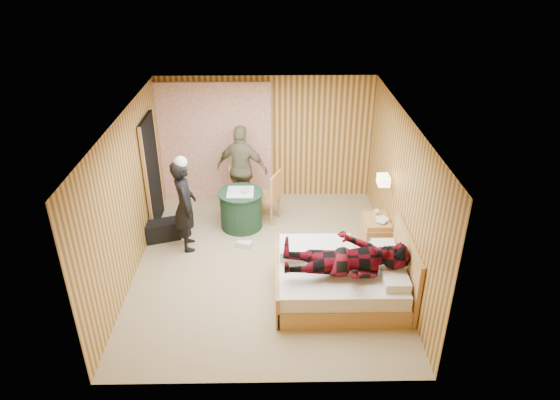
{
  "coord_description": "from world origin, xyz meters",
  "views": [
    {
      "loc": [
        0.12,
        -6.82,
        4.8
      ],
      "look_at": [
        0.24,
        0.26,
        1.05
      ],
      "focal_mm": 32.0,
      "sensor_mm": 36.0,
      "label": 1
    }
  ],
  "objects_px": {
    "woman_standing": "(185,206)",
    "man_at_table": "(242,169)",
    "duffel_bag": "(162,230)",
    "chair_near": "(270,193)",
    "chair_far": "(241,185)",
    "bed": "(341,279)",
    "wall_lamp": "(384,180)",
    "round_table": "(241,209)",
    "nightstand": "(376,233)",
    "man_on_bed": "(347,251)"
  },
  "relations": [
    {
      "from": "bed",
      "to": "woman_standing",
      "type": "height_order",
      "value": "woman_standing"
    },
    {
      "from": "wall_lamp",
      "to": "duffel_bag",
      "type": "bearing_deg",
      "value": 174.72
    },
    {
      "from": "nightstand",
      "to": "chair_near",
      "type": "distance_m",
      "value": 2.07
    },
    {
      "from": "nightstand",
      "to": "round_table",
      "type": "height_order",
      "value": "round_table"
    },
    {
      "from": "chair_far",
      "to": "man_at_table",
      "type": "xyz_separation_m",
      "value": [
        0.03,
        0.04,
        0.32
      ]
    },
    {
      "from": "chair_far",
      "to": "duffel_bag",
      "type": "distance_m",
      "value": 1.76
    },
    {
      "from": "chair_near",
      "to": "round_table",
      "type": "bearing_deg",
      "value": -43.28
    },
    {
      "from": "man_at_table",
      "to": "bed",
      "type": "bearing_deg",
      "value": 137.24
    },
    {
      "from": "bed",
      "to": "man_at_table",
      "type": "distance_m",
      "value": 3.2
    },
    {
      "from": "wall_lamp",
      "to": "bed",
      "type": "distance_m",
      "value": 1.81
    },
    {
      "from": "wall_lamp",
      "to": "round_table",
      "type": "distance_m",
      "value": 2.67
    },
    {
      "from": "round_table",
      "to": "chair_near",
      "type": "xyz_separation_m",
      "value": [
        0.54,
        0.23,
        0.21
      ]
    },
    {
      "from": "wall_lamp",
      "to": "woman_standing",
      "type": "xyz_separation_m",
      "value": [
        -3.28,
        0.08,
        -0.49
      ]
    },
    {
      "from": "chair_near",
      "to": "duffel_bag",
      "type": "height_order",
      "value": "chair_near"
    },
    {
      "from": "woman_standing",
      "to": "man_at_table",
      "type": "relative_size",
      "value": 0.94
    },
    {
      "from": "man_on_bed",
      "to": "nightstand",
      "type": "bearing_deg",
      "value": 64.09
    },
    {
      "from": "duffel_bag",
      "to": "man_at_table",
      "type": "height_order",
      "value": "man_at_table"
    },
    {
      "from": "bed",
      "to": "chair_near",
      "type": "relative_size",
      "value": 1.95
    },
    {
      "from": "wall_lamp",
      "to": "nightstand",
      "type": "bearing_deg",
      "value": -169.62
    },
    {
      "from": "bed",
      "to": "woman_standing",
      "type": "xyz_separation_m",
      "value": [
        -2.48,
        1.37,
        0.52
      ]
    },
    {
      "from": "bed",
      "to": "chair_near",
      "type": "distance_m",
      "value": 2.51
    },
    {
      "from": "bed",
      "to": "duffel_bag",
      "type": "height_order",
      "value": "bed"
    },
    {
      "from": "duffel_bag",
      "to": "chair_near",
      "type": "bearing_deg",
      "value": 0.29
    },
    {
      "from": "duffel_bag",
      "to": "man_at_table",
      "type": "relative_size",
      "value": 0.35
    },
    {
      "from": "man_at_table",
      "to": "round_table",
      "type": "bearing_deg",
      "value": 106.94
    },
    {
      "from": "bed",
      "to": "round_table",
      "type": "bearing_deg",
      "value": 127.98
    },
    {
      "from": "chair_near",
      "to": "woman_standing",
      "type": "relative_size",
      "value": 0.61
    },
    {
      "from": "round_table",
      "to": "bed",
      "type": "bearing_deg",
      "value": -52.02
    },
    {
      "from": "wall_lamp",
      "to": "bed",
      "type": "bearing_deg",
      "value": -121.72
    },
    {
      "from": "wall_lamp",
      "to": "woman_standing",
      "type": "bearing_deg",
      "value": 178.56
    },
    {
      "from": "chair_near",
      "to": "man_at_table",
      "type": "height_order",
      "value": "man_at_table"
    },
    {
      "from": "duffel_bag",
      "to": "man_on_bed",
      "type": "distance_m",
      "value": 3.61
    },
    {
      "from": "man_at_table",
      "to": "man_on_bed",
      "type": "bearing_deg",
      "value": 135.6
    },
    {
      "from": "wall_lamp",
      "to": "man_on_bed",
      "type": "relative_size",
      "value": 0.15
    },
    {
      "from": "chair_near",
      "to": "chair_far",
      "type": "bearing_deg",
      "value": -102.64
    },
    {
      "from": "bed",
      "to": "round_table",
      "type": "height_order",
      "value": "bed"
    },
    {
      "from": "round_table",
      "to": "man_at_table",
      "type": "distance_m",
      "value": 0.85
    },
    {
      "from": "nightstand",
      "to": "chair_near",
      "type": "xyz_separation_m",
      "value": [
        -1.8,
        0.99,
        0.28
      ]
    },
    {
      "from": "duffel_bag",
      "to": "woman_standing",
      "type": "xyz_separation_m",
      "value": [
        0.5,
        -0.27,
        0.64
      ]
    },
    {
      "from": "round_table",
      "to": "man_on_bed",
      "type": "relative_size",
      "value": 0.46
    },
    {
      "from": "chair_near",
      "to": "man_at_table",
      "type": "relative_size",
      "value": 0.58
    },
    {
      "from": "chair_far",
      "to": "chair_near",
      "type": "height_order",
      "value": "chair_near"
    },
    {
      "from": "bed",
      "to": "chair_far",
      "type": "distance_m",
      "value": 3.15
    },
    {
      "from": "round_table",
      "to": "duffel_bag",
      "type": "distance_m",
      "value": 1.46
    },
    {
      "from": "bed",
      "to": "chair_near",
      "type": "xyz_separation_m",
      "value": [
        -1.05,
        2.27,
        0.28
      ]
    },
    {
      "from": "wall_lamp",
      "to": "man_at_table",
      "type": "height_order",
      "value": "man_at_table"
    },
    {
      "from": "wall_lamp",
      "to": "round_table",
      "type": "relative_size",
      "value": 0.32
    },
    {
      "from": "chair_near",
      "to": "woman_standing",
      "type": "distance_m",
      "value": 1.71
    },
    {
      "from": "man_on_bed",
      "to": "man_at_table",
      "type": "bearing_deg",
      "value": 118.66
    },
    {
      "from": "chair_near",
      "to": "man_at_table",
      "type": "xyz_separation_m",
      "value": [
        -0.54,
        0.46,
        0.29
      ]
    }
  ]
}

